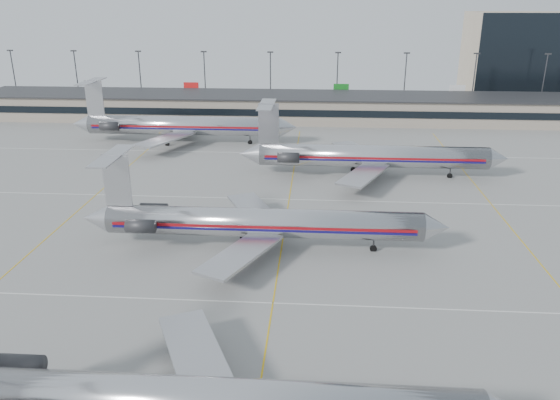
{
  "coord_description": "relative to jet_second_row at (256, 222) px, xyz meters",
  "views": [
    {
      "loc": [
        4.02,
        -37.4,
        28.68
      ],
      "look_at": [
        -0.51,
        27.55,
        4.5
      ],
      "focal_mm": 35.0,
      "sensor_mm": 36.0,
      "label": 1
    }
  ],
  "objects": [
    {
      "name": "terminal",
      "position": [
        3.09,
        75.22,
        -0.21
      ],
      "size": [
        162.0,
        17.0,
        6.25
      ],
      "color": "gray",
      "rests_on": "ground"
    },
    {
      "name": "light_mast_row",
      "position": [
        3.09,
        89.24,
        5.22
      ],
      "size": [
        163.6,
        0.4,
        15.28
      ],
      "color": "#38383D",
      "rests_on": "ground"
    },
    {
      "name": "jet_back_row",
      "position": [
        -21.63,
        50.0,
        0.4
      ],
      "size": [
        47.39,
        29.15,
        12.96
      ],
      "color": "silver",
      "rests_on": "ground"
    },
    {
      "name": "apron_markings",
      "position": [
        3.09,
        -12.76,
        -3.35
      ],
      "size": [
        160.0,
        0.15,
        0.02
      ],
      "primitive_type": "cube",
      "color": "silver",
      "rests_on": "ground"
    },
    {
      "name": "distant_building",
      "position": [
        65.09,
        105.24,
        9.14
      ],
      "size": [
        30.0,
        20.0,
        25.0
      ],
      "primitive_type": "cube",
      "color": "tan",
      "rests_on": "ground"
    },
    {
      "name": "ground",
      "position": [
        3.09,
        -22.76,
        -3.36
      ],
      "size": [
        260.0,
        260.0,
        0.0
      ],
      "primitive_type": "plane",
      "color": "gray",
      "rests_on": "ground"
    },
    {
      "name": "jet_third_row",
      "position": [
        15.6,
        29.71,
        0.23
      ],
      "size": [
        45.24,
        27.83,
        12.37
      ],
      "color": "silver",
      "rests_on": "ground"
    },
    {
      "name": "jet_second_row",
      "position": [
        0.0,
        0.0,
        0.0
      ],
      "size": [
        44.3,
        26.08,
        11.59
      ],
      "color": "silver",
      "rests_on": "ground"
    }
  ]
}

